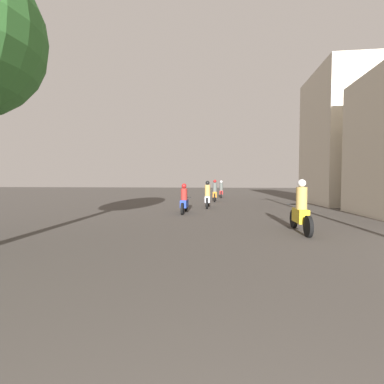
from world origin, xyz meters
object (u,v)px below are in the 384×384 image
(motorcycle_blue, at_px, (184,201))
(motorcycle_orange, at_px, (215,193))
(motorcycle_yellow, at_px, (301,211))
(building_right_far, at_px, (344,138))
(motorcycle_red, at_px, (221,191))
(motorcycle_silver, at_px, (208,197))

(motorcycle_blue, relative_size, motorcycle_orange, 0.95)
(motorcycle_yellow, xyz_separation_m, motorcycle_orange, (-2.87, 11.67, 0.02))
(motorcycle_orange, relative_size, building_right_far, 0.22)
(motorcycle_orange, relative_size, motorcycle_red, 0.98)
(motorcycle_yellow, xyz_separation_m, motorcycle_red, (-2.37, 16.09, -0.00))
(motorcycle_orange, distance_m, building_right_far, 9.61)
(motorcycle_yellow, xyz_separation_m, motorcycle_blue, (-4.22, 4.28, -0.07))
(motorcycle_silver, bearing_deg, building_right_far, 28.54)
(motorcycle_silver, distance_m, building_right_far, 10.46)
(motorcycle_red, bearing_deg, motorcycle_yellow, -90.29)
(motorcycle_silver, bearing_deg, motorcycle_yellow, -57.85)
(motorcycle_silver, relative_size, motorcycle_red, 0.97)
(motorcycle_blue, xyz_separation_m, motorcycle_red, (1.85, 11.81, 0.07))
(motorcycle_yellow, bearing_deg, motorcycle_silver, 116.20)
(motorcycle_blue, bearing_deg, motorcycle_orange, 88.39)
(motorcycle_silver, xyz_separation_m, building_right_far, (9.07, 3.52, 3.84))
(motorcycle_red, bearing_deg, motorcycle_orange, -105.20)
(motorcycle_orange, bearing_deg, motorcycle_red, 87.19)
(motorcycle_blue, bearing_deg, motorcycle_red, 89.78)
(motorcycle_blue, xyz_separation_m, motorcycle_silver, (1.01, 2.65, 0.05))
(motorcycle_silver, distance_m, motorcycle_orange, 4.76)
(motorcycle_orange, distance_m, motorcycle_red, 4.44)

